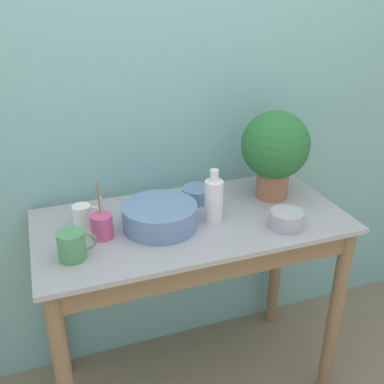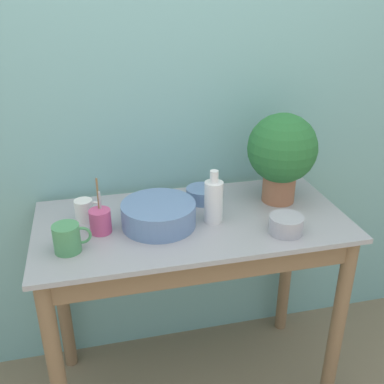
{
  "view_description": "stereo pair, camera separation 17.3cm",
  "coord_description": "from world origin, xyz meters",
  "px_view_note": "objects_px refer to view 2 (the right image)",
  "views": [
    {
      "loc": [
        -0.53,
        -1.17,
        1.75
      ],
      "look_at": [
        0.0,
        0.3,
        1.01
      ],
      "focal_mm": 42.0,
      "sensor_mm": 36.0,
      "label": 1
    },
    {
      "loc": [
        -0.36,
        -1.22,
        1.75
      ],
      "look_at": [
        0.0,
        0.3,
        1.01
      ],
      "focal_mm": 42.0,
      "sensor_mm": 36.0,
      "label": 2
    }
  ],
  "objects_px": {
    "bottle_tall": "(214,201)",
    "utensil_cup": "(100,221)",
    "bowl_wash_large": "(159,214)",
    "mug_white": "(85,210)",
    "mug_green": "(67,238)",
    "bowl_small_steel": "(286,224)",
    "bowl_small_blue": "(202,194)",
    "potted_plant": "(282,152)"
  },
  "relations": [
    {
      "from": "potted_plant",
      "to": "mug_green",
      "type": "bearing_deg",
      "value": -166.82
    },
    {
      "from": "bowl_wash_large",
      "to": "mug_green",
      "type": "relative_size",
      "value": 2.16
    },
    {
      "from": "mug_white",
      "to": "utensil_cup",
      "type": "distance_m",
      "value": 0.12
    },
    {
      "from": "bottle_tall",
      "to": "bowl_small_steel",
      "type": "bearing_deg",
      "value": -31.61
    },
    {
      "from": "mug_white",
      "to": "potted_plant",
      "type": "bearing_deg",
      "value": -0.64
    },
    {
      "from": "potted_plant",
      "to": "mug_white",
      "type": "xyz_separation_m",
      "value": [
        -0.81,
        0.01,
        -0.18
      ]
    },
    {
      "from": "bowl_small_blue",
      "to": "bowl_small_steel",
      "type": "relative_size",
      "value": 1.06
    },
    {
      "from": "bowl_small_blue",
      "to": "bowl_small_steel",
      "type": "distance_m",
      "value": 0.41
    },
    {
      "from": "potted_plant",
      "to": "mug_white",
      "type": "bearing_deg",
      "value": 179.36
    },
    {
      "from": "mug_white",
      "to": "bowl_small_steel",
      "type": "xyz_separation_m",
      "value": [
        0.73,
        -0.27,
        -0.01
      ]
    },
    {
      "from": "bowl_wash_large",
      "to": "bottle_tall",
      "type": "height_order",
      "value": "bottle_tall"
    },
    {
      "from": "bowl_small_blue",
      "to": "utensil_cup",
      "type": "xyz_separation_m",
      "value": [
        -0.44,
        -0.17,
        0.02
      ]
    },
    {
      "from": "bowl_wash_large",
      "to": "utensil_cup",
      "type": "distance_m",
      "value": 0.22
    },
    {
      "from": "potted_plant",
      "to": "mug_green",
      "type": "distance_m",
      "value": 0.91
    },
    {
      "from": "utensil_cup",
      "to": "mug_white",
      "type": "bearing_deg",
      "value": 117.56
    },
    {
      "from": "bowl_small_steel",
      "to": "bowl_wash_large",
      "type": "bearing_deg",
      "value": 160.05
    },
    {
      "from": "potted_plant",
      "to": "bottle_tall",
      "type": "xyz_separation_m",
      "value": [
        -0.32,
        -0.11,
        -0.13
      ]
    },
    {
      "from": "bowl_wash_large",
      "to": "mug_white",
      "type": "relative_size",
      "value": 2.7
    },
    {
      "from": "bowl_small_blue",
      "to": "mug_green",
      "type": "bearing_deg",
      "value": -153.5
    },
    {
      "from": "mug_green",
      "to": "bottle_tall",
      "type": "bearing_deg",
      "value": 9.41
    },
    {
      "from": "mug_white",
      "to": "bowl_small_steel",
      "type": "height_order",
      "value": "mug_white"
    },
    {
      "from": "mug_green",
      "to": "bowl_small_steel",
      "type": "xyz_separation_m",
      "value": [
        0.79,
        -0.06,
        -0.02
      ]
    },
    {
      "from": "bowl_small_steel",
      "to": "utensil_cup",
      "type": "relative_size",
      "value": 0.61
    },
    {
      "from": "utensil_cup",
      "to": "bowl_wash_large",
      "type": "bearing_deg",
      "value": 0.23
    },
    {
      "from": "mug_green",
      "to": "utensil_cup",
      "type": "relative_size",
      "value": 0.63
    },
    {
      "from": "mug_white",
      "to": "mug_green",
      "type": "bearing_deg",
      "value": -106.27
    },
    {
      "from": "potted_plant",
      "to": "utensil_cup",
      "type": "height_order",
      "value": "potted_plant"
    },
    {
      "from": "bowl_small_blue",
      "to": "bottle_tall",
      "type": "bearing_deg",
      "value": -90.63
    },
    {
      "from": "bottle_tall",
      "to": "utensil_cup",
      "type": "distance_m",
      "value": 0.44
    },
    {
      "from": "bottle_tall",
      "to": "bowl_small_blue",
      "type": "height_order",
      "value": "bottle_tall"
    },
    {
      "from": "mug_white",
      "to": "mug_green",
      "type": "xyz_separation_m",
      "value": [
        -0.06,
        -0.21,
        0.01
      ]
    },
    {
      "from": "bowl_small_blue",
      "to": "utensil_cup",
      "type": "relative_size",
      "value": 0.65
    },
    {
      "from": "bowl_wash_large",
      "to": "bowl_small_blue",
      "type": "bearing_deg",
      "value": 37.86
    },
    {
      "from": "potted_plant",
      "to": "bowl_small_blue",
      "type": "xyz_separation_m",
      "value": [
        -0.32,
        0.07,
        -0.19
      ]
    },
    {
      "from": "utensil_cup",
      "to": "bowl_small_blue",
      "type": "bearing_deg",
      "value": 21.14
    },
    {
      "from": "bottle_tall",
      "to": "mug_green",
      "type": "xyz_separation_m",
      "value": [
        -0.55,
        -0.09,
        -0.04
      ]
    },
    {
      "from": "bowl_small_steel",
      "to": "utensil_cup",
      "type": "height_order",
      "value": "utensil_cup"
    },
    {
      "from": "mug_white",
      "to": "bowl_small_steel",
      "type": "relative_size",
      "value": 0.82
    },
    {
      "from": "bottle_tall",
      "to": "mug_green",
      "type": "bearing_deg",
      "value": -170.59
    },
    {
      "from": "bowl_wash_large",
      "to": "utensil_cup",
      "type": "relative_size",
      "value": 1.36
    },
    {
      "from": "bottle_tall",
      "to": "mug_green",
      "type": "relative_size",
      "value": 1.61
    },
    {
      "from": "bowl_wash_large",
      "to": "bowl_small_blue",
      "type": "height_order",
      "value": "bowl_wash_large"
    }
  ]
}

